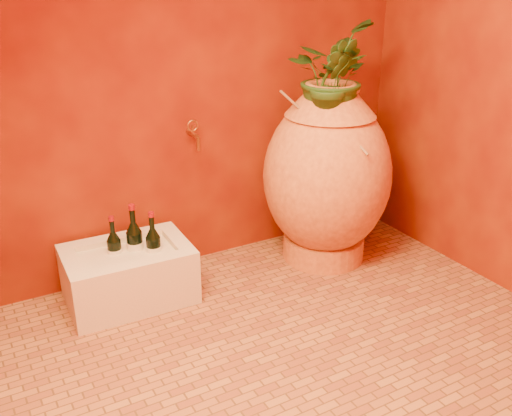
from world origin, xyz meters
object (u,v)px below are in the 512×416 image
wine_bottle_a (154,249)px  wine_bottle_c (115,251)px  amphora (327,175)px  stone_basin (129,275)px  wine_bottle_b (135,245)px  wall_tap (194,133)px

wine_bottle_a → wine_bottle_c: 0.19m
amphora → stone_basin: amphora is taller
wine_bottle_b → wine_bottle_c: 0.11m
amphora → wine_bottle_b: amphora is taller
amphora → wall_tap: bearing=158.0°
stone_basin → wine_bottle_b: bearing=32.5°
stone_basin → wine_bottle_a: 0.19m
wine_bottle_a → stone_basin: bearing=166.7°
wall_tap → stone_basin: bearing=-159.5°
amphora → wine_bottle_c: bearing=172.9°
wine_bottle_a → wall_tap: bearing=31.6°
amphora → wine_bottle_c: 1.22m
amphora → wine_bottle_c: amphora is taller
amphora → wall_tap: 0.78m
wine_bottle_b → stone_basin: bearing=-147.5°
wall_tap → wine_bottle_b: bearing=-161.4°
wine_bottle_b → wall_tap: bearing=18.6°
amphora → stone_basin: size_ratio=1.62×
amphora → stone_basin: 1.20m
stone_basin → wall_tap: wall_tap is taller
amphora → stone_basin: (-1.14, 0.10, -0.37)m
amphora → wine_bottle_a: (-1.01, 0.07, -0.24)m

